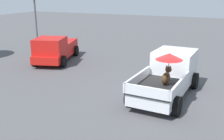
{
  "coord_description": "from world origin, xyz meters",
  "views": [
    {
      "loc": [
        -11.68,
        -2.45,
        4.74
      ],
      "look_at": [
        -0.44,
        2.5,
        1.1
      ],
      "focal_mm": 43.21,
      "sensor_mm": 36.0,
      "label": 1
    }
  ],
  "objects": [
    {
      "name": "ground_plane",
      "position": [
        0.0,
        0.0,
        0.0
      ],
      "size": [
        80.0,
        80.0,
        0.0
      ],
      "primitive_type": "plane",
      "color": "#4C4C4F"
    },
    {
      "name": "pickup_truck_main",
      "position": [
        0.45,
        -0.05,
        0.96
      ],
      "size": [
        5.16,
        2.52,
        2.31
      ],
      "rotation": [
        0.0,
        0.0,
        -0.07
      ],
      "color": "black",
      "rests_on": "ground"
    },
    {
      "name": "pickup_truck_red",
      "position": [
        3.33,
        8.4,
        0.87
      ],
      "size": [
        5.11,
        3.19,
        1.8
      ],
      "rotation": [
        0.0,
        0.0,
        3.43
      ],
      "color": "black",
      "rests_on": "ground"
    },
    {
      "name": "motel_sign",
      "position": [
        7.34,
        13.18,
        3.48
      ],
      "size": [
        1.4,
        0.16,
        4.93
      ],
      "color": "#59595B",
      "rests_on": "ground"
    }
  ]
}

